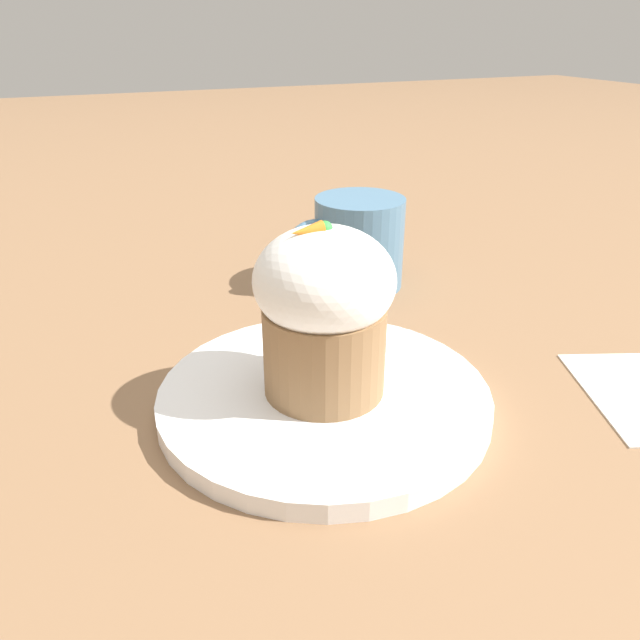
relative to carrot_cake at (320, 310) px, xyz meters
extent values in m
plane|color=#846042|center=(0.00, 0.00, -0.07)|extent=(4.00, 4.00, 0.00)
cylinder|color=white|center=(0.00, 0.00, -0.06)|extent=(0.22, 0.22, 0.01)
cylinder|color=olive|center=(0.00, 0.00, -0.03)|extent=(0.08, 0.08, 0.06)
ellipsoid|color=white|center=(0.00, 0.00, 0.02)|extent=(0.09, 0.09, 0.07)
cone|color=orange|center=(0.01, 0.00, 0.05)|extent=(0.02, 0.01, 0.01)
sphere|color=green|center=(0.00, 0.00, 0.05)|extent=(0.01, 0.01, 0.01)
cube|color=#B7B7BC|center=(-0.06, -0.03, -0.06)|extent=(0.08, 0.04, 0.00)
ellipsoid|color=#B7B7BC|center=(0.00, 0.00, -0.05)|extent=(0.05, 0.04, 0.01)
cylinder|color=teal|center=(-0.12, -0.18, -0.03)|extent=(0.08, 0.08, 0.08)
torus|color=teal|center=(-0.07, -0.18, -0.03)|extent=(0.06, 0.01, 0.06)
camera|label=1|loc=(0.14, 0.32, 0.16)|focal=35.00mm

